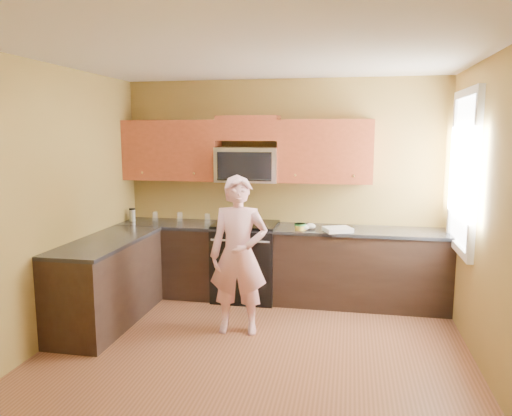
% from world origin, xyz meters
% --- Properties ---
extents(floor, '(4.00, 4.00, 0.00)m').
position_xyz_m(floor, '(0.00, 0.00, 0.00)').
color(floor, brown).
rests_on(floor, ground).
extents(ceiling, '(4.00, 4.00, 0.00)m').
position_xyz_m(ceiling, '(0.00, 0.00, 2.70)').
color(ceiling, white).
rests_on(ceiling, ground).
extents(wall_back, '(4.00, 0.00, 4.00)m').
position_xyz_m(wall_back, '(0.00, 2.00, 1.35)').
color(wall_back, olive).
rests_on(wall_back, ground).
extents(wall_front, '(4.00, 0.00, 4.00)m').
position_xyz_m(wall_front, '(0.00, -2.00, 1.35)').
color(wall_front, olive).
rests_on(wall_front, ground).
extents(wall_left, '(0.00, 4.00, 4.00)m').
position_xyz_m(wall_left, '(-2.00, 0.00, 1.35)').
color(wall_left, olive).
rests_on(wall_left, ground).
extents(wall_right, '(0.00, 4.00, 4.00)m').
position_xyz_m(wall_right, '(2.00, 0.00, 1.35)').
color(wall_right, olive).
rests_on(wall_right, ground).
extents(cabinet_back_run, '(4.00, 0.60, 0.88)m').
position_xyz_m(cabinet_back_run, '(0.00, 1.70, 0.44)').
color(cabinet_back_run, black).
rests_on(cabinet_back_run, floor).
extents(cabinet_left_run, '(0.60, 1.60, 0.88)m').
position_xyz_m(cabinet_left_run, '(-1.70, 0.60, 0.44)').
color(cabinet_left_run, black).
rests_on(cabinet_left_run, floor).
extents(countertop_back, '(4.00, 0.62, 0.04)m').
position_xyz_m(countertop_back, '(0.00, 1.69, 0.90)').
color(countertop_back, black).
rests_on(countertop_back, cabinet_back_run).
extents(countertop_left, '(0.62, 1.60, 0.04)m').
position_xyz_m(countertop_left, '(-1.69, 0.60, 0.90)').
color(countertop_left, black).
rests_on(countertop_left, cabinet_left_run).
extents(stove, '(0.76, 0.65, 0.95)m').
position_xyz_m(stove, '(-0.40, 1.68, 0.47)').
color(stove, black).
rests_on(stove, floor).
extents(microwave, '(0.76, 0.40, 0.42)m').
position_xyz_m(microwave, '(-0.40, 1.80, 1.45)').
color(microwave, silver).
rests_on(microwave, wall_back).
extents(upper_cab_left, '(1.22, 0.33, 0.75)m').
position_xyz_m(upper_cab_left, '(-1.39, 1.83, 1.45)').
color(upper_cab_left, brown).
rests_on(upper_cab_left, wall_back).
extents(upper_cab_right, '(1.12, 0.33, 0.75)m').
position_xyz_m(upper_cab_right, '(0.54, 1.83, 1.45)').
color(upper_cab_right, brown).
rests_on(upper_cab_right, wall_back).
extents(upper_cab_over_mw, '(0.76, 0.33, 0.30)m').
position_xyz_m(upper_cab_over_mw, '(-0.40, 1.83, 2.10)').
color(upper_cab_over_mw, brown).
rests_on(upper_cab_over_mw, wall_back).
extents(window, '(0.06, 1.06, 1.66)m').
position_xyz_m(window, '(1.98, 1.20, 1.65)').
color(window, white).
rests_on(window, wall_right).
extents(woman, '(0.62, 0.44, 1.62)m').
position_xyz_m(woman, '(-0.25, 0.64, 0.81)').
color(woman, pink).
rests_on(woman, floor).
extents(frying_pan, '(0.36, 0.49, 0.06)m').
position_xyz_m(frying_pan, '(-0.49, 1.62, 0.95)').
color(frying_pan, black).
rests_on(frying_pan, stove).
extents(butter_tub, '(0.16, 0.16, 0.10)m').
position_xyz_m(butter_tub, '(0.29, 1.53, 0.92)').
color(butter_tub, yellow).
rests_on(butter_tub, countertop_back).
extents(toast_slice, '(0.13, 0.13, 0.01)m').
position_xyz_m(toast_slice, '(0.36, 1.64, 0.93)').
color(toast_slice, '#B27F47').
rests_on(toast_slice, countertop_back).
extents(napkin_a, '(0.14, 0.15, 0.06)m').
position_xyz_m(napkin_a, '(0.33, 1.54, 0.95)').
color(napkin_a, silver).
rests_on(napkin_a, countertop_back).
extents(napkin_b, '(0.15, 0.16, 0.07)m').
position_xyz_m(napkin_b, '(0.40, 1.61, 0.95)').
color(napkin_b, silver).
rests_on(napkin_b, countertop_back).
extents(dish_towel, '(0.37, 0.34, 0.05)m').
position_xyz_m(dish_towel, '(0.72, 1.51, 0.95)').
color(dish_towel, white).
rests_on(dish_towel, countertop_back).
extents(travel_mug, '(0.08, 0.08, 0.17)m').
position_xyz_m(travel_mug, '(-1.90, 1.70, 0.92)').
color(travel_mug, silver).
rests_on(travel_mug, countertop_back).
extents(glass_a, '(0.07, 0.07, 0.12)m').
position_xyz_m(glass_a, '(-1.61, 1.76, 0.98)').
color(glass_a, silver).
rests_on(glass_a, countertop_back).
extents(glass_b, '(0.07, 0.07, 0.12)m').
position_xyz_m(glass_b, '(-1.29, 1.78, 0.98)').
color(glass_b, silver).
rests_on(glass_b, countertop_back).
extents(glass_c, '(0.09, 0.09, 0.12)m').
position_xyz_m(glass_c, '(-0.91, 1.73, 0.98)').
color(glass_c, silver).
rests_on(glass_c, countertop_back).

